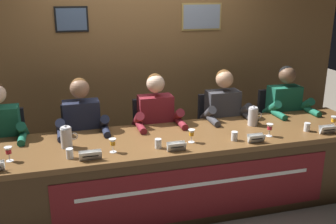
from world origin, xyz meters
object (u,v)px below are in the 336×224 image
at_px(conference_table, 172,163).
at_px(juice_glass_far_right, 334,120).
at_px(juice_glass_left, 113,143).
at_px(juice_glass_right, 270,128).
at_px(chair_right, 217,135).
at_px(panelist_far_left, 0,138).
at_px(nameplate_far_right, 328,129).
at_px(water_cup_center, 158,144).
at_px(panelist_far_right, 287,112).
at_px(chair_left, 83,148).
at_px(chair_far_left, 7,156).
at_px(water_pitcher_right_side, 253,116).
at_px(water_cup_left, 70,154).
at_px(juice_glass_center, 191,133).
at_px(panelist_left, 83,130).
at_px(nameplate_center, 177,146).
at_px(nameplate_left, 90,155).
at_px(water_cup_right, 234,137).
at_px(chair_center, 153,141).
at_px(panelist_center, 157,124).
at_px(water_cup_far_right, 307,127).
at_px(panelist_right, 225,117).
at_px(nameplate_right, 256,138).
at_px(chair_far_right, 276,128).
at_px(juice_glass_far_left, 8,151).
at_px(water_pitcher_left_side, 66,137).

distance_m(conference_table, juice_glass_far_right, 1.69).
relative_size(juice_glass_left, juice_glass_right, 1.00).
relative_size(conference_table, chair_right, 4.53).
height_order(panelist_far_left, nameplate_far_right, panelist_far_left).
bearing_deg(water_cup_center, panelist_far_right, 20.97).
distance_m(chair_left, juice_glass_far_right, 2.60).
xyz_separation_m(chair_far_left, juice_glass_far_right, (3.20, -0.82, 0.37)).
height_order(conference_table, chair_right, chair_right).
relative_size(chair_left, water_pitcher_right_side, 4.35).
height_order(water_cup_left, juice_glass_center, juice_glass_center).
relative_size(water_cup_left, water_pitcher_right_side, 0.40).
xyz_separation_m(panelist_left, nameplate_center, (0.75, -0.75, 0.05)).
height_order(nameplate_left, water_cup_right, water_cup_right).
distance_m(chair_center, panelist_far_right, 1.57).
relative_size(water_cup_center, nameplate_far_right, 0.49).
bearing_deg(juice_glass_left, panelist_center, 48.96).
xyz_separation_m(juice_glass_center, nameplate_far_right, (1.35, -0.13, -0.05)).
bearing_deg(nameplate_far_right, water_cup_center, 177.05).
relative_size(nameplate_center, chair_right, 0.18).
xyz_separation_m(chair_right, water_cup_far_right, (0.60, -0.83, 0.32)).
bearing_deg(panelist_center, water_pitcher_right_side, -19.11).
relative_size(chair_far_left, water_cup_center, 10.73).
bearing_deg(water_cup_left, chair_right, 27.15).
distance_m(panelist_right, juice_glass_right, 0.68).
distance_m(chair_center, nameplate_far_right, 1.82).
xyz_separation_m(juice_glass_left, nameplate_right, (1.29, -0.13, -0.05)).
relative_size(panelist_center, chair_far_right, 1.36).
distance_m(panelist_right, water_pitcher_right_side, 0.38).
bearing_deg(panelist_far_left, water_cup_right, -17.43).
xyz_separation_m(chair_far_left, juice_glass_far_left, (0.14, -0.79, 0.37)).
bearing_deg(water_cup_center, conference_table, 34.16).
distance_m(panelist_center, water_pitcher_right_side, 0.99).
distance_m(nameplate_center, chair_right, 1.27).
relative_size(chair_right, panelist_right, 0.74).
distance_m(nameplate_far_right, water_pitcher_right_side, 0.72).
bearing_deg(nameplate_left, juice_glass_far_left, 166.53).
xyz_separation_m(chair_far_left, panelist_right, (2.30, -0.20, 0.28)).
relative_size(nameplate_left, nameplate_right, 1.16).
distance_m(panelist_left, juice_glass_right, 1.82).
bearing_deg(conference_table, nameplate_left, -165.02).
bearing_deg(juice_glass_center, panelist_far_left, 160.64).
bearing_deg(water_pitcher_right_side, panelist_far_left, 172.54).
xyz_separation_m(chair_far_left, nameplate_center, (1.52, -0.95, 0.32)).
xyz_separation_m(chair_center, juice_glass_far_right, (1.67, -0.82, 0.37)).
height_order(juice_glass_center, panelist_far_right, panelist_far_right).
xyz_separation_m(panelist_left, chair_center, (0.77, 0.20, -0.28)).
bearing_deg(water_pitcher_right_side, water_cup_right, -136.88).
height_order(water_cup_center, chair_far_right, chair_far_right).
xyz_separation_m(panelist_left, panelist_far_right, (2.30, 0.00, 0.00)).
bearing_deg(chair_far_left, water_pitcher_left_side, -45.76).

